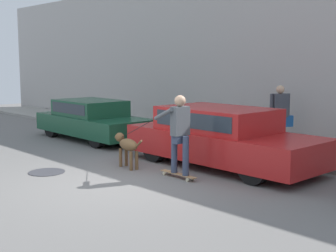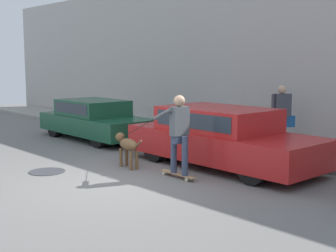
{
  "view_description": "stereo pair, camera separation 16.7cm",
  "coord_description": "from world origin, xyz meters",
  "views": [
    {
      "loc": [
        7.02,
        -5.32,
        2.3
      ],
      "look_at": [
        -0.21,
        1.48,
        0.95
      ],
      "focal_mm": 50.0,
      "sensor_mm": 36.0,
      "label": 1
    },
    {
      "loc": [
        7.13,
        -5.2,
        2.3
      ],
      "look_at": [
        -0.21,
        1.48,
        0.95
      ],
      "focal_mm": 50.0,
      "sensor_mm": 36.0,
      "label": 2
    }
  ],
  "objects": [
    {
      "name": "parked_car_1",
      "position": [
        0.36,
        2.58,
        0.64
      ],
      "size": [
        4.61,
        1.85,
        1.31
      ],
      "rotation": [
        0.0,
        0.0,
        -0.01
      ],
      "color": "black",
      "rests_on": "ground_plane"
    },
    {
      "name": "sidewalk_curb",
      "position": [
        0.0,
        4.68,
        0.05
      ],
      "size": [
        30.0,
        2.11,
        0.11
      ],
      "color": "gray",
      "rests_on": "ground_plane"
    },
    {
      "name": "skateboarder",
      "position": [
        0.51,
        1.12,
        0.96
      ],
      "size": [
        2.24,
        0.53,
        1.67
      ],
      "rotation": [
        0.0,
        0.0,
        3.1
      ],
      "color": "beige",
      "rests_on": "ground_plane"
    },
    {
      "name": "pedestrian_with_bag",
      "position": [
        0.37,
        4.84,
        1.01
      ],
      "size": [
        0.38,
        0.63,
        1.62
      ],
      "rotation": [
        0.0,
        0.0,
        -0.44
      ],
      "color": "brown",
      "rests_on": "sidewalk_curb"
    },
    {
      "name": "back_wall",
      "position": [
        0.0,
        5.91,
        2.51
      ],
      "size": [
        32.0,
        0.3,
        5.02
      ],
      "color": "#B2ADA8",
      "rests_on": "ground_plane"
    },
    {
      "name": "manhole_cover",
      "position": [
        -1.76,
        -0.58,
        0.01
      ],
      "size": [
        0.76,
        0.76,
        0.01
      ],
      "color": "#38383D",
      "rests_on": "ground_plane"
    },
    {
      "name": "ground_plane",
      "position": [
        0.0,
        0.0,
        0.0
      ],
      "size": [
        36.0,
        36.0,
        0.0
      ],
      "primitive_type": "plane",
      "color": "slate"
    },
    {
      "name": "dog",
      "position": [
        -0.95,
        0.94,
        0.5
      ],
      "size": [
        1.09,
        0.35,
        0.74
      ],
      "rotation": [
        0.0,
        0.0,
        3.0
      ],
      "color": "brown",
      "rests_on": "ground_plane"
    },
    {
      "name": "parked_car_0",
      "position": [
        -4.71,
        2.58,
        0.58
      ],
      "size": [
        4.11,
        1.76,
        1.18
      ],
      "rotation": [
        0.0,
        0.0,
        -0.02
      ],
      "color": "black",
      "rests_on": "ground_plane"
    }
  ]
}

